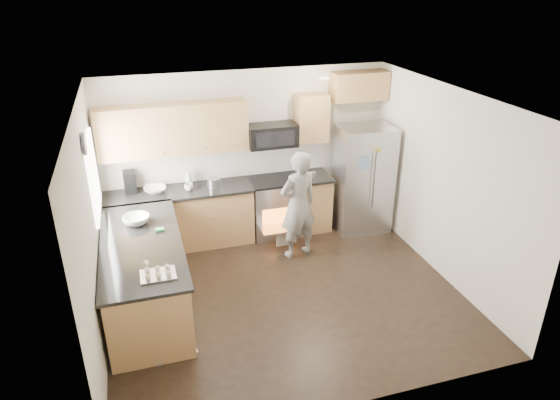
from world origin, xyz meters
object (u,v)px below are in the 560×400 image
object	(u,v)px
stove_range	(274,194)
refrigerator	(363,179)
dish_rack	(173,344)
person	(298,205)

from	to	relation	value
stove_range	refrigerator	bearing A→B (deg)	-9.70
refrigerator	dish_rack	bearing A→B (deg)	-143.94
refrigerator	person	world-z (taller)	refrigerator
dish_rack	stove_range	bearing A→B (deg)	51.69
refrigerator	dish_rack	xyz separation A→B (m)	(-3.30, -2.14, -0.79)
refrigerator	dish_rack	world-z (taller)	refrigerator
stove_range	dish_rack	xyz separation A→B (m)	(-1.88, -2.38, -0.60)
stove_range	refrigerator	world-z (taller)	stove_range
stove_range	person	size ratio (longest dim) A/B	1.09
person	dish_rack	world-z (taller)	person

